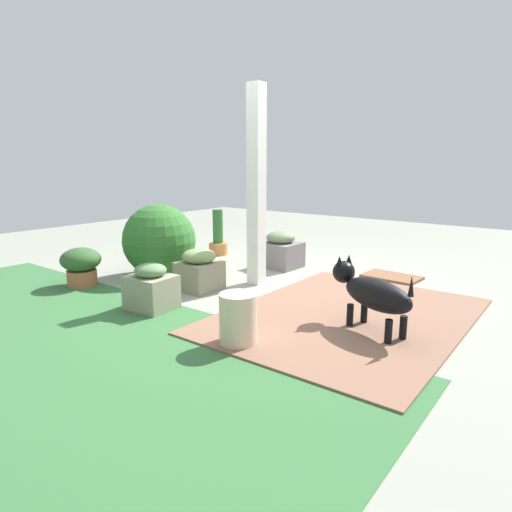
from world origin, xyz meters
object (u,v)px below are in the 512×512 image
object	(u,v)px
dog	(372,292)
ceramic_urn	(238,319)
stone_planter_nearest	(281,250)
terracotta_pot_tall	(218,238)
stone_planter_far	(151,288)
porch_pillar	(256,187)
stone_planter_mid	(199,270)
round_shrub	(159,241)
doormat	(392,277)
terracotta_pot_broad	(81,265)

from	to	relation	value
dog	ceramic_urn	bearing A→B (deg)	51.03
stone_planter_nearest	terracotta_pot_tall	world-z (taller)	terracotta_pot_tall
stone_planter_nearest	terracotta_pot_tall	distance (m)	1.13
stone_planter_far	dog	world-z (taller)	dog
porch_pillar	stone_planter_mid	bearing A→B (deg)	60.83
stone_planter_nearest	dog	xyz separation A→B (m)	(-1.76, 1.36, 0.11)
stone_planter_far	porch_pillar	bearing A→B (deg)	-100.06
round_shrub	doormat	xyz separation A→B (m)	(-2.16, -1.51, -0.40)
stone_planter_far	terracotta_pot_tall	bearing A→B (deg)	-62.10
round_shrub	terracotta_pot_tall	distance (m)	1.33
terracotta_pot_broad	ceramic_urn	world-z (taller)	terracotta_pot_broad
dog	stone_planter_far	bearing A→B (deg)	20.59
terracotta_pot_broad	stone_planter_mid	bearing A→B (deg)	-149.03
stone_planter_far	dog	size ratio (longest dim) A/B	0.53
stone_planter_nearest	porch_pillar	bearing A→B (deg)	105.53
stone_planter_mid	terracotta_pot_broad	distance (m)	1.27
stone_planter_mid	doormat	world-z (taller)	stone_planter_mid
stone_planter_nearest	stone_planter_mid	bearing A→B (deg)	86.00
stone_planter_far	round_shrub	bearing A→B (deg)	-44.36
stone_planter_nearest	stone_planter_mid	world-z (taller)	stone_planter_nearest
porch_pillar	dog	distance (m)	1.80
ceramic_urn	porch_pillar	bearing A→B (deg)	-57.16
stone_planter_far	terracotta_pot_broad	distance (m)	1.18
stone_planter_mid	doormat	size ratio (longest dim) A/B	0.71
stone_planter_far	doormat	xyz separation A→B (m)	(-1.31, -2.34, -0.18)
terracotta_pot_broad	terracotta_pot_tall	size ratio (longest dim) A/B	0.65
porch_pillar	stone_planter_mid	size ratio (longest dim) A/B	4.81
stone_planter_mid	porch_pillar	bearing A→B (deg)	-119.17
round_shrub	stone_planter_mid	bearing A→B (deg)	170.03
stone_planter_mid	terracotta_pot_tall	size ratio (longest dim) A/B	0.67
stone_planter_mid	dog	world-z (taller)	dog
porch_pillar	round_shrub	size ratio (longest dim) A/B	2.50
ceramic_urn	doormat	distance (m)	2.49
terracotta_pot_tall	ceramic_urn	distance (m)	3.18
porch_pillar	terracotta_pot_tall	bearing A→B (deg)	-32.93
stone_planter_nearest	stone_planter_far	distance (m)	2.03
porch_pillar	terracotta_pot_broad	xyz separation A→B (m)	(1.40, 1.21, -0.80)
round_shrub	terracotta_pot_tall	size ratio (longest dim) A/B	1.29
terracotta_pot_broad	terracotta_pot_tall	bearing A→B (deg)	-91.47
stone_planter_nearest	doormat	bearing A→B (deg)	-166.60
dog	ceramic_urn	xyz separation A→B (m)	(0.65, 0.80, -0.13)
stone_planter_nearest	ceramic_urn	bearing A→B (deg)	117.18
ceramic_urn	dog	bearing A→B (deg)	-128.97
stone_planter_nearest	ceramic_urn	size ratio (longest dim) A/B	1.26
doormat	porch_pillar	bearing A→B (deg)	44.95
terracotta_pot_tall	dog	xyz separation A→B (m)	(-2.89, 1.46, 0.09)
porch_pillar	terracotta_pot_tall	world-z (taller)	porch_pillar
round_shrub	terracotta_pot_broad	world-z (taller)	round_shrub
porch_pillar	terracotta_pot_tall	distance (m)	1.79
dog	doormat	size ratio (longest dim) A/B	1.28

